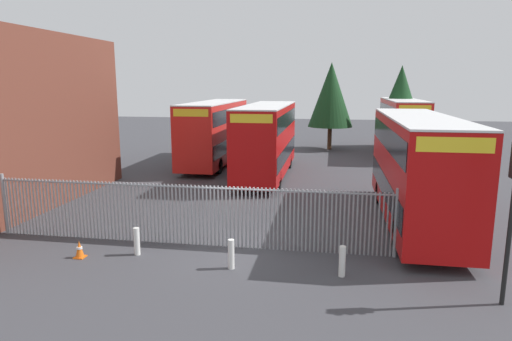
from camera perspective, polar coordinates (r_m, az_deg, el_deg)
ground_plane at (r=23.74m, az=1.61°, el=-2.91°), size 100.00×100.00×0.00m
palisade_fence at (r=16.30m, az=-8.86°, el=-5.29°), size 14.60×0.14×2.35m
double_decker_bus_near_gate at (r=19.39m, az=19.72°, el=0.59°), size 2.54×10.81×4.42m
double_decker_bus_behind_fence_left at (r=27.67m, az=1.38°, el=4.19°), size 2.54×10.81×4.42m
double_decker_bus_behind_fence_right at (r=32.02m, az=-5.25°, el=5.09°), size 2.54×10.81×4.42m
double_decker_bus_far_back at (r=38.32m, az=18.00°, el=5.57°), size 2.54×10.81×4.42m
bollard_near_left at (r=15.87m, az=-14.85°, el=-8.66°), size 0.20×0.20×0.95m
bollard_center_front at (r=14.30m, az=-3.16°, el=-10.52°), size 0.20×0.20×0.95m
bollard_near_right at (r=13.98m, az=10.86°, el=-11.23°), size 0.20×0.20×0.95m
traffic_cone_by_gate at (r=16.27m, az=-21.44°, el=-9.27°), size 0.34×0.34×0.59m
tree_tall_back at (r=40.12m, az=17.84°, el=8.96°), size 3.53×3.53×7.16m
tree_short_side at (r=39.48m, az=9.46°, el=9.42°), size 3.81×3.81×7.44m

